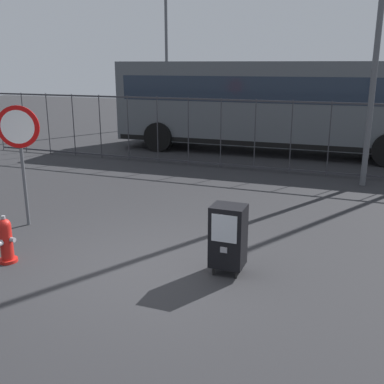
{
  "coord_description": "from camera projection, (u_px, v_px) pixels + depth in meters",
  "views": [
    {
      "loc": [
        2.86,
        -5.53,
        2.94
      ],
      "look_at": [
        0.3,
        1.2,
        0.9
      ],
      "focal_mm": 42.61,
      "sensor_mm": 36.0,
      "label": 1
    }
  ],
  "objects": [
    {
      "name": "ground_plane",
      "position": [
        144.0,
        269.0,
        6.75
      ],
      "size": [
        60.0,
        60.0,
        0.0
      ],
      "primitive_type": "plane",
      "color": "#262628"
    },
    {
      "name": "fire_hydrant",
      "position": [
        6.0,
        240.0,
        6.9
      ],
      "size": [
        0.33,
        0.32,
        0.75
      ],
      "color": "red",
      "rests_on": "ground_plane"
    },
    {
      "name": "newspaper_box_primary",
      "position": [
        228.0,
        236.0,
        6.48
      ],
      "size": [
        0.48,
        0.42,
        1.02
      ],
      "color": "black",
      "rests_on": "ground_plane"
    },
    {
      "name": "stop_sign",
      "position": [
        20.0,
        141.0,
        8.16
      ],
      "size": [
        0.71,
        0.31,
        2.23
      ],
      "color": "#4C4F54",
      "rests_on": "ground_plane"
    },
    {
      "name": "fence_barrier",
      "position": [
        255.0,
        135.0,
        12.71
      ],
      "size": [
        18.03,
        0.04,
        2.0
      ],
      "color": "#2D2D33",
      "rests_on": "ground_plane"
    },
    {
      "name": "bus_near",
      "position": [
        273.0,
        101.0,
        15.26
      ],
      "size": [
        10.55,
        2.94,
        3.0
      ],
      "rotation": [
        0.0,
        0.0,
        0.02
      ],
      "color": "#4C5156",
      "rests_on": "ground_plane"
    },
    {
      "name": "street_light_near_left",
      "position": [
        166.0,
        35.0,
        21.08
      ],
      "size": [
        0.32,
        0.32,
        7.29
      ],
      "color": "#4C4F54",
      "rests_on": "ground_plane"
    }
  ]
}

